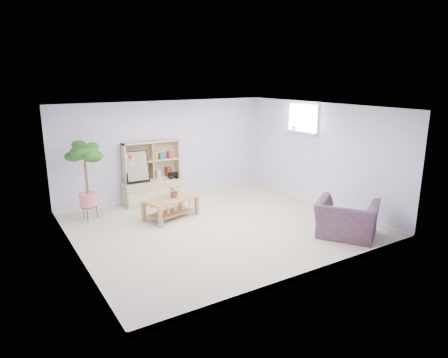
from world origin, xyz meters
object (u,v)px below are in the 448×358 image
storage_unit (153,173)px  armchair (347,217)px  floor_tree (87,181)px  coffee_table (171,208)px

storage_unit → armchair: 4.56m
floor_tree → armchair: 5.29m
coffee_table → floor_tree: 1.84m
storage_unit → floor_tree: (-1.64, -0.40, 0.11)m
storage_unit → floor_tree: bearing=-166.3°
coffee_table → floor_tree: floor_tree is taller
storage_unit → floor_tree: floor_tree is taller
coffee_table → armchair: (2.40, -2.69, 0.18)m
storage_unit → coffee_table: size_ratio=1.34×
storage_unit → coffee_table: 1.35m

